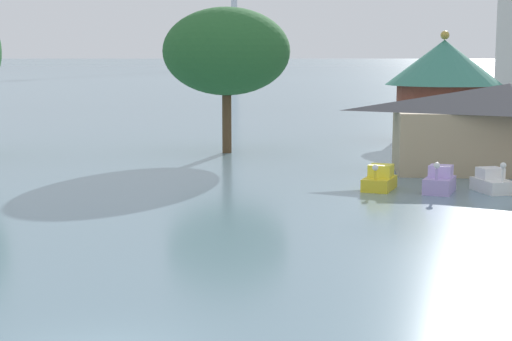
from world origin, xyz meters
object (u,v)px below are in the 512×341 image
at_px(pedal_boat_lavender, 440,182).
at_px(shoreline_tree_mid, 226,52).
at_px(pedal_boat_white, 492,182).
at_px(green_roof_pavilion, 443,85).
at_px(pedal_boat_yellow, 380,180).
at_px(boathouse, 508,126).

height_order(pedal_boat_lavender, shoreline_tree_mid, shoreline_tree_mid).
height_order(pedal_boat_white, green_roof_pavilion, green_roof_pavilion).
height_order(pedal_boat_white, shoreline_tree_mid, shoreline_tree_mid).
bearing_deg(pedal_boat_white, pedal_boat_lavender, -99.52).
relative_size(pedal_boat_yellow, boathouse, 0.19).
bearing_deg(pedal_boat_lavender, green_roof_pavilion, -170.06).
bearing_deg(shoreline_tree_mid, green_roof_pavilion, 28.01).
bearing_deg(pedal_boat_yellow, shoreline_tree_mid, -129.44).
height_order(pedal_boat_yellow, shoreline_tree_mid, shoreline_tree_mid).
bearing_deg(green_roof_pavilion, boathouse, -85.12).
distance_m(pedal_boat_white, green_roof_pavilion, 24.09).
bearing_deg(boathouse, pedal_boat_white, -107.64).
bearing_deg(boathouse, pedal_boat_yellow, -139.64).
bearing_deg(pedal_boat_white, shoreline_tree_mid, -153.26).
distance_m(pedal_boat_yellow, shoreline_tree_mid, 19.00).
xyz_separation_m(pedal_boat_lavender, boathouse, (4.92, 7.40, 2.21)).
bearing_deg(pedal_boat_yellow, pedal_boat_white, 104.77).
xyz_separation_m(green_roof_pavilion, shoreline_tree_mid, (-16.31, -8.68, 2.63)).
bearing_deg(pedal_boat_lavender, boathouse, 164.52).
xyz_separation_m(pedal_boat_white, green_roof_pavilion, (0.77, 23.74, 4.03)).
bearing_deg(shoreline_tree_mid, pedal_boat_white, -44.10).
distance_m(pedal_boat_lavender, shoreline_tree_mid, 21.19).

